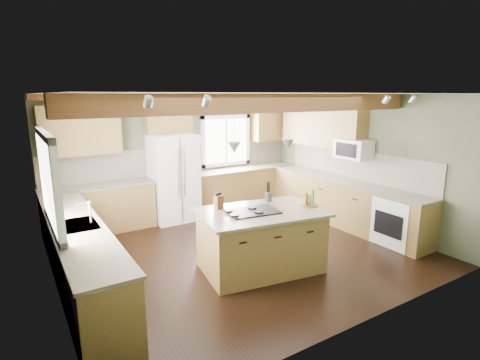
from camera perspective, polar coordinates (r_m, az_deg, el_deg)
floor at (r=6.47m, az=0.02°, el=-10.69°), size 5.60×5.60×0.00m
ceiling at (r=5.93m, az=0.02°, el=13.01°), size 5.60×5.60×0.00m
wall_back at (r=8.26m, az=-9.24°, el=3.74°), size 5.60×0.00×5.60m
wall_left at (r=5.20m, az=-27.18°, el=-2.89°), size 0.00×5.00×5.00m
wall_right at (r=7.89m, az=17.55°, el=2.88°), size 0.00×5.00×5.00m
ceiling_beam at (r=5.32m, az=4.33°, el=11.60°), size 5.55×0.26×0.26m
soffit_trim at (r=8.07m, az=-9.28°, el=12.37°), size 5.55×0.20×0.10m
backsplash_back at (r=8.26m, az=-9.18°, el=3.11°), size 5.58×0.03×0.58m
backsplash_right at (r=7.93m, az=17.16°, el=2.29°), size 0.03×3.70×0.58m
base_cab_back_left at (r=7.66m, az=-20.56°, el=-4.25°), size 2.02×0.60×0.88m
counter_back_left at (r=7.54m, az=-20.83°, el=-0.90°), size 2.06×0.64×0.04m
base_cab_back_right at (r=8.85m, az=0.64°, el=-1.17°), size 2.62×0.60×0.88m
counter_back_right at (r=8.75m, az=0.65°, el=1.75°), size 2.66×0.64×0.04m
base_cab_left at (r=5.55m, az=-23.19°, el=-10.97°), size 0.60×3.70×0.88m
counter_left at (r=5.39m, az=-23.62°, el=-6.48°), size 0.64×3.74×0.04m
base_cab_right at (r=7.89m, az=15.43°, el=-3.40°), size 0.60×3.70×0.88m
counter_right at (r=7.78m, az=15.63°, el=-0.14°), size 0.64×3.74×0.04m
upper_cab_back_left at (r=7.47m, az=-23.18°, el=6.96°), size 1.40×0.35×0.90m
upper_cab_over_fridge at (r=7.89m, az=-10.99°, el=9.47°), size 0.96×0.35×0.70m
upper_cab_right at (r=8.30m, az=12.31°, el=8.18°), size 0.35×2.20×0.90m
upper_cab_back_corner at (r=9.17m, az=4.56°, el=8.84°), size 0.90×0.35×0.90m
window_left at (r=5.19m, az=-27.30°, el=-0.07°), size 0.04×1.60×1.05m
window_back at (r=8.71m, az=-2.23°, el=6.02°), size 1.10×0.04×1.00m
sink at (r=5.39m, az=-23.62°, el=-6.43°), size 0.50×0.65×0.03m
faucet at (r=5.37m, az=-21.86°, el=-4.70°), size 0.02×0.02×0.28m
dishwasher at (r=4.40m, az=-20.17°, el=-17.33°), size 0.60×0.60×0.84m
oven at (r=7.12m, az=23.09°, el=-5.83°), size 0.60×0.72×0.84m
microwave at (r=7.66m, az=16.88°, el=4.54°), size 0.40×0.70×0.38m
pendant_left at (r=5.14m, az=-0.89°, el=4.98°), size 0.18×0.18×0.16m
pendant_right at (r=5.51m, az=7.34°, el=5.41°), size 0.18×0.18×0.16m
refrigerator at (r=7.87m, az=-10.07°, el=0.30°), size 0.90×0.74×1.80m
island at (r=5.68m, az=3.18°, el=-9.33°), size 1.84×1.29×0.88m
island_top at (r=5.52m, az=3.24°, el=-4.91°), size 1.96×1.42×0.04m
cooktop at (r=5.46m, az=1.90°, el=-4.79°), size 0.80×0.60×0.02m
knife_block at (r=5.58m, az=-3.27°, el=-3.42°), size 0.14×0.11×0.21m
utensil_crock at (r=6.01m, az=4.35°, el=-2.55°), size 0.11×0.11×0.14m
bottle_tray at (r=5.84m, az=10.56°, el=-2.74°), size 0.29×0.29×0.23m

